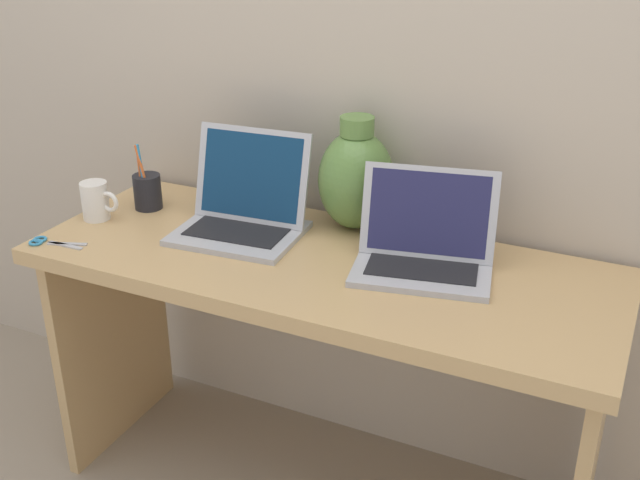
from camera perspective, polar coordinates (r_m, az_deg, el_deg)
back_wall at (r=1.98m, az=4.03°, el=14.80°), size 4.40×0.04×2.40m
desk at (r=1.93m, az=0.00°, el=-5.62°), size 1.42×0.55×0.72m
laptop_left at (r=1.99m, az=-5.57°, el=2.53°), size 0.33×0.28×0.25m
laptop_right at (r=1.81m, az=7.76°, el=-0.22°), size 0.35×0.28×0.22m
green_vase at (r=1.98m, az=2.67°, el=4.57°), size 0.19×0.19×0.30m
coffee_mug at (r=2.14m, az=-16.19°, el=2.79°), size 0.11×0.07×0.10m
pen_cup at (r=2.18m, az=-12.62°, el=3.57°), size 0.08×0.08×0.19m
scissors at (r=2.05m, az=-19.42°, el=-0.15°), size 0.15×0.07×0.01m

